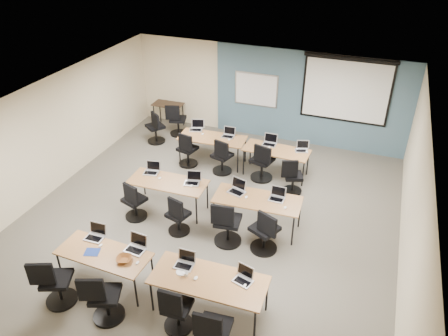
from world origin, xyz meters
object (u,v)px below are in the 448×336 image
at_px(task_chair_8, 187,152).
at_px(spare_chair_b, 156,130).
at_px(training_table_front_right, 209,281).
at_px(laptop_0, 96,234).
at_px(task_chair_0, 55,285).
at_px(laptop_7, 277,196).
at_px(training_table_mid_right, 257,201).
at_px(task_chair_1, 103,301).
at_px(training_table_back_left, 212,139).
at_px(laptop_2, 185,262).
at_px(task_chair_9, 222,159).
at_px(task_chair_7, 265,234).
at_px(laptop_5, 193,180).
at_px(training_table_mid_left, 168,183).
at_px(training_table_back_right, 276,152).
at_px(task_chair_5, 178,218).
at_px(utility_table, 168,107).
at_px(task_chair_4, 134,204).
at_px(laptop_11, 302,148).
at_px(task_chair_11, 292,179).
at_px(laptop_9, 229,134).
at_px(task_chair_10, 262,165).
at_px(task_chair_2, 176,312).
at_px(laptop_1, 136,246).
at_px(whiteboard, 256,90).
at_px(laptop_8, 197,127).
at_px(laptop_4, 152,170).
at_px(laptop_6, 237,189).
at_px(laptop_10, 270,142).
at_px(task_chair_6, 227,226).
at_px(spare_chair_a, 177,122).
at_px(task_chair_3, 213,335).
at_px(laptop_3, 244,277).
at_px(training_table_front_left, 104,255).
at_px(projector_screen, 347,86).

xyz_separation_m(task_chair_8, spare_chair_b, (-1.42, 0.88, 0.01)).
relative_size(training_table_front_right, laptop_0, 5.71).
xyz_separation_m(task_chair_0, laptop_7, (2.99, 3.42, 0.37)).
xyz_separation_m(training_table_mid_right, task_chair_1, (-1.64, -3.26, -0.27)).
xyz_separation_m(training_table_back_left, laptop_2, (1.37, -4.59, 0.11)).
height_order(training_table_mid_right, task_chair_9, task_chair_9).
bearing_deg(task_chair_7, laptop_5, -178.38).
bearing_deg(training_table_mid_left, training_table_back_right, 48.60).
relative_size(task_chair_5, utility_table, 1.03).
bearing_deg(laptop_0, task_chair_4, 93.96).
relative_size(laptop_11, task_chair_11, 0.33).
distance_m(laptop_9, task_chair_10, 1.34).
height_order(task_chair_2, task_chair_7, task_chair_7).
xyz_separation_m(training_table_back_left, task_chair_8, (-0.54, -0.44, -0.28)).
distance_m(laptop_1, task_chair_9, 4.09).
xyz_separation_m(whiteboard, laptop_8, (-1.17, -1.65, -0.65)).
distance_m(training_table_mid_left, spare_chair_b, 3.35).
bearing_deg(laptop_4, training_table_back_right, 30.02).
bearing_deg(laptop_9, training_table_front_right, -76.27).
distance_m(laptop_6, laptop_10, 2.34).
xyz_separation_m(task_chair_6, spare_chair_b, (-3.49, 3.47, -0.02)).
height_order(laptop_8, laptop_11, laptop_8).
bearing_deg(laptop_0, laptop_6, 48.43).
bearing_deg(spare_chair_a, laptop_6, -64.24).
xyz_separation_m(training_table_front_right, laptop_8, (-2.45, 5.06, 0.11)).
bearing_deg(training_table_back_right, task_chair_3, -82.50).
relative_size(task_chair_0, task_chair_11, 1.07).
relative_size(laptop_3, laptop_7, 0.96).
distance_m(task_chair_2, task_chair_6, 2.29).
xyz_separation_m(laptop_0, laptop_10, (2.01, 4.69, 0.00)).
xyz_separation_m(task_chair_2, laptop_7, (0.81, 3.18, 0.39)).
distance_m(task_chair_4, spare_chair_b, 3.65).
distance_m(task_chair_3, laptop_7, 3.43).
relative_size(laptop_0, laptop_11, 1.09).
height_order(training_table_back_left, laptop_6, laptop_6).
relative_size(laptop_0, laptop_4, 1.02).
bearing_deg(laptop_3, training_table_front_left, -158.40).
relative_size(training_table_front_left, laptop_2, 5.26).
distance_m(training_table_back_left, laptop_1, 4.55).
relative_size(task_chair_1, laptop_7, 3.17).
bearing_deg(task_chair_4, laptop_7, 33.41).
distance_m(task_chair_5, task_chair_6, 1.07).
bearing_deg(laptop_11, whiteboard, 116.62).
bearing_deg(laptop_6, whiteboard, 118.22).
height_order(training_table_mid_left, training_table_back_left, same).
xyz_separation_m(whiteboard, laptop_0, (-1.07, -6.46, -0.66)).
distance_m(projector_screen, laptop_2, 6.83).
relative_size(training_table_mid_left, laptop_7, 5.48).
bearing_deg(task_chair_8, spare_chair_b, 160.72).
relative_size(laptop_4, task_chair_8, 0.34).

